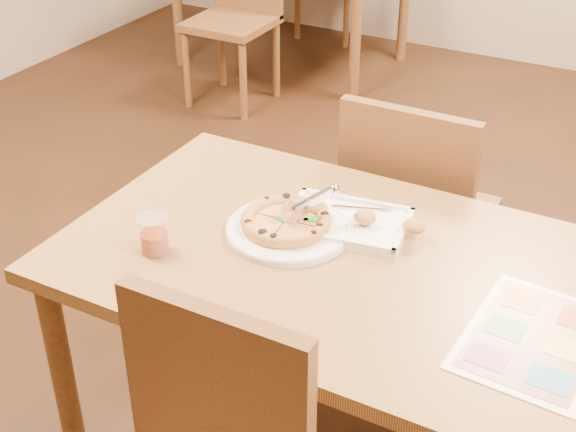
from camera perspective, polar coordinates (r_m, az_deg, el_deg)
The scene contains 8 objects.
dining_table at distance 2.00m, azimuth 2.92°, elevation -4.72°, with size 1.30×0.85×0.72m.
chair_far at distance 2.51m, azimuth 8.87°, elevation 1.22°, with size 0.42×0.42×0.47m.
plate at distance 2.02m, azimuth 0.00°, elevation -1.00°, with size 0.31×0.31×0.02m, color white.
pizza at distance 2.02m, azimuth -0.14°, elevation -0.38°, with size 0.23×0.23×0.04m.
pizza_cutter at distance 1.99m, azimuth 1.46°, elevation 0.95°, with size 0.10×0.12×0.09m.
appetizer_tray at distance 2.05m, azimuth 4.43°, elevation -0.47°, with size 0.37×0.25×0.06m.
glass_tumbler at distance 1.96m, azimuth -9.50°, elevation -1.45°, with size 0.08×0.08×0.10m.
menu at distance 1.77m, azimuth 17.11°, elevation -8.32°, with size 0.27×0.38×0.01m, color white.
Camera 1 is at (0.68, -1.47, 1.82)m, focal length 50.00 mm.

